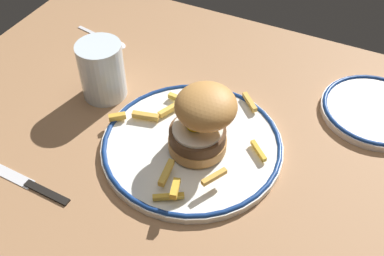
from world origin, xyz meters
TOP-DOWN VIEW (x-y plane):
  - ground_plane at (0.00, 0.00)cm, footprint 112.02×84.02cm
  - dinner_plate at (-5.08, 1.89)cm, footprint 29.48×29.48cm
  - burger at (-3.34, 1.81)cm, footprint 12.01×12.26cm
  - fries_pile at (-6.70, 0.99)cm, footprint 27.27×27.52cm
  - water_glass at (-25.34, 7.13)cm, footprint 7.97×7.97cm
  - side_plate at (20.09, 23.34)cm, footprint 18.69×18.69cm
  - knife at (-24.05, -15.78)cm, footprint 18.04×2.21cm
  - spoon at (-33.05, 21.27)cm, footprint 13.38×4.14cm

SIDE VIEW (x-z plane):
  - ground_plane at x=0.00cm, z-range -4.00..0.00cm
  - knife at x=-24.05cm, z-range -0.09..0.61cm
  - spoon at x=-33.05cm, z-range -0.09..0.81cm
  - side_plate at x=20.09cm, z-range 0.03..1.63cm
  - dinner_plate at x=-5.08cm, z-range 0.04..1.64cm
  - fries_pile at x=-6.70cm, z-range 1.00..3.97cm
  - water_glass at x=-25.34cm, z-range -0.80..9.80cm
  - burger at x=-3.34cm, z-range 1.57..12.60cm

